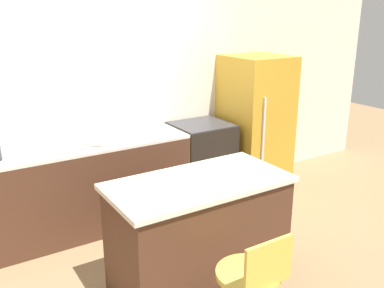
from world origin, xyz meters
name	(u,v)px	position (x,y,z in m)	size (l,w,h in m)	color
ground_plane	(124,235)	(0.00, 0.00, 0.00)	(14.00, 14.00, 0.00)	#8E704C
wall_back	(92,93)	(0.00, 0.63, 1.30)	(8.00, 0.06, 2.60)	silver
back_counter	(76,189)	(-0.34, 0.31, 0.44)	(2.24, 0.58, 0.90)	#4C2D1E
kitchen_island	(199,233)	(0.21, -1.02, 0.45)	(1.38, 0.70, 0.89)	#4C2D1E
oven_range	(201,162)	(1.11, 0.31, 0.45)	(0.63, 0.59, 0.90)	black
refrigerator	(255,124)	(1.83, 0.25, 0.80)	(0.67, 0.72, 1.61)	gold
mixing_bowl	(99,138)	(-0.09, 0.27, 0.94)	(0.26, 0.26, 0.08)	white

